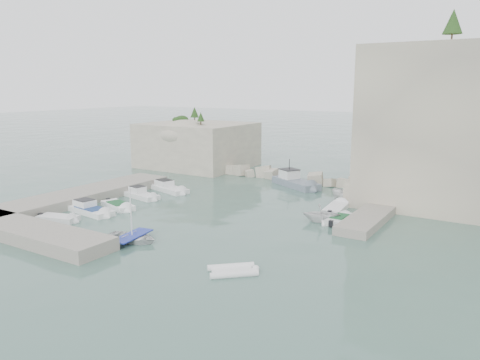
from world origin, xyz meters
The scene contains 21 objects.
ground centered at (0.00, 0.00, 0.00)m, with size 400.00×400.00×0.00m, color #476A5F.
cliff_terrace centered at (13.00, 18.00, 1.25)m, with size 8.00×10.00×2.50m, color beige.
outcrop_west centered at (-20.00, 25.00, 3.50)m, with size 16.00×14.00×7.00m, color beige.
quay_west centered at (-17.00, -1.00, 0.55)m, with size 5.00×24.00×1.10m, color #9E9689.
quay_south centered at (-10.00, -12.50, 0.55)m, with size 18.00×4.00×1.10m, color #9E9689.
ledge_east centered at (13.50, 10.00, 0.40)m, with size 3.00×16.00×0.80m, color #9E9689.
breakwater centered at (-1.00, 22.00, 0.70)m, with size 28.00×3.00×1.40m, color beige.
motorboat_a centered at (-11.79, 8.08, 0.00)m, with size 6.77×2.01×1.40m, color white, non-canonical shape.
motorboat_b centered at (-12.08, 3.57, 0.00)m, with size 5.42×1.77×1.40m, color white, non-canonical shape.
motorboat_c centered at (-10.90, -1.25, 0.00)m, with size 5.03×1.83×0.70m, color white, non-canonical shape.
motorboat_d centered at (-11.86, -4.20, 0.00)m, with size 6.59×1.96×1.40m, color white, non-canonical shape.
motorboat_e centered at (-12.12, -7.83, 0.00)m, with size 4.25×1.74×0.70m, color white, non-canonical shape.
rowboat centered at (-1.73, -8.41, 0.00)m, with size 3.24×4.53×0.94m, color white.
inflatable_dinghy centered at (9.15, -9.68, 0.00)m, with size 3.68×1.79×0.44m, color white, non-canonical shape.
tender_east_a centered at (9.58, 5.44, 0.00)m, with size 3.06×3.55×1.87m, color white.
tender_east_b centered at (11.13, 6.29, 0.00)m, with size 4.31×1.47×0.70m, color silver, non-canonical shape.
tender_east_c centered at (9.35, 10.14, 0.00)m, with size 5.48×1.77×0.70m, color white, non-canonical shape.
tender_east_d centered at (9.39, 14.80, 0.00)m, with size 1.67×4.44×1.72m, color silver.
work_boat centered at (0.49, 18.95, 0.00)m, with size 8.45×2.50×2.20m, color slate, non-canonical shape.
rowboat_mast centered at (-1.73, -8.41, 2.57)m, with size 0.10×0.10×4.20m, color white.
vegetation centered at (17.83, 24.40, 17.93)m, with size 53.48×13.88×13.40m.
Camera 1 is at (25.86, -35.51, 12.78)m, focal length 35.00 mm.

